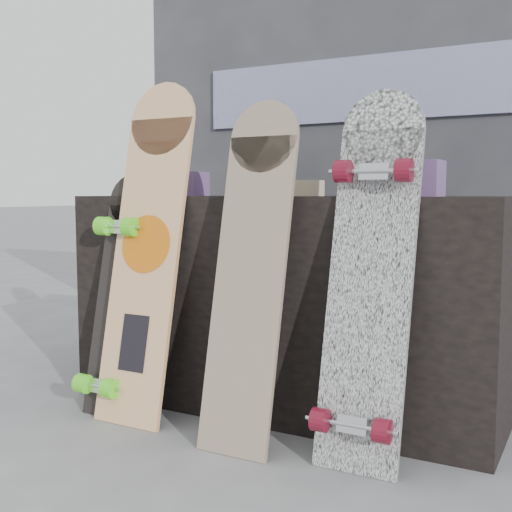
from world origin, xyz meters
The scene contains 10 objects.
ground centered at (0.00, 0.00, 0.00)m, with size 60.00×60.00×0.00m, color slate.
vendor_table centered at (0.00, 0.50, 0.40)m, with size 1.60×0.60×0.80m, color black.
booth centered at (0.00, 1.35, 1.10)m, with size 2.40×0.22×2.20m.
merch_box_purple centered at (-0.53, 0.56, 0.85)m, with size 0.18×0.12×0.10m, color #482F61.
merch_box_small centered at (0.50, 0.46, 0.86)m, with size 0.14×0.14×0.12m, color #482F61.
merch_box_flat centered at (-0.01, 0.55, 0.83)m, with size 0.22×0.10×0.06m, color #D1B78C.
longboard_geisha centered at (-0.40, 0.14, 0.65)m, with size 0.28×0.29×1.22m.
longboard_celtic centered at (0.06, 0.09, 0.59)m, with size 0.24×0.26×1.12m.
longboard_cascadia centered at (0.44, 0.14, 0.59)m, with size 0.26×0.32×1.13m.
skateboard_dark centered at (-0.53, 0.12, 0.45)m, with size 0.20×0.28×0.88m.
Camera 1 is at (1.04, -1.69, 0.81)m, focal length 45.00 mm.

